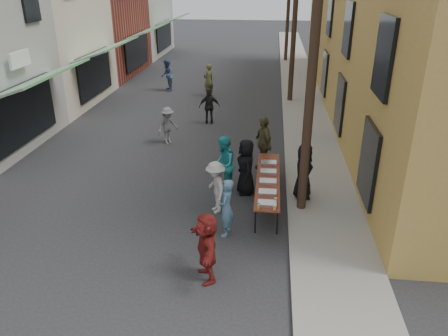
% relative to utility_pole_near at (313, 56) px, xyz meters
% --- Properties ---
extents(ground, '(120.00, 120.00, 0.00)m').
position_rel_utility_pole_near_xyz_m(ground, '(-4.30, -3.00, -4.50)').
color(ground, '#28282B').
rests_on(ground, ground).
extents(sidewalk, '(2.20, 60.00, 0.10)m').
position_rel_utility_pole_near_xyz_m(sidewalk, '(0.70, 12.00, -4.45)').
color(sidewalk, gray).
rests_on(sidewalk, ground).
extents(storefront_row, '(8.00, 37.00, 9.00)m').
position_rel_utility_pole_near_xyz_m(storefront_row, '(-14.30, 11.96, -0.38)').
color(storefront_row, maroon).
rests_on(storefront_row, ground).
extents(building_ochre, '(10.00, 28.00, 10.00)m').
position_rel_utility_pole_near_xyz_m(building_ochre, '(6.80, 11.00, 0.50)').
color(building_ochre, gold).
rests_on(building_ochre, ground).
extents(utility_pole_near, '(0.26, 0.26, 9.00)m').
position_rel_utility_pole_near_xyz_m(utility_pole_near, '(0.00, 0.00, 0.00)').
color(utility_pole_near, '#2D2116').
rests_on(utility_pole_near, ground).
extents(utility_pole_mid, '(0.26, 0.26, 9.00)m').
position_rel_utility_pole_near_xyz_m(utility_pole_mid, '(0.00, 12.00, 0.00)').
color(utility_pole_mid, '#2D2116').
rests_on(utility_pole_mid, ground).
extents(utility_pole_far, '(0.26, 0.26, 9.00)m').
position_rel_utility_pole_near_xyz_m(utility_pole_far, '(0.00, 24.00, 0.00)').
color(utility_pole_far, '#2D2116').
rests_on(utility_pole_far, ground).
extents(serving_table, '(0.70, 4.00, 0.75)m').
position_rel_utility_pole_near_xyz_m(serving_table, '(-1.00, 0.49, -3.79)').
color(serving_table, maroon).
rests_on(serving_table, ground).
extents(catering_tray_sausage, '(0.50, 0.33, 0.08)m').
position_rel_utility_pole_near_xyz_m(catering_tray_sausage, '(-1.00, -1.16, -3.71)').
color(catering_tray_sausage, maroon).
rests_on(catering_tray_sausage, serving_table).
extents(catering_tray_foil_b, '(0.50, 0.33, 0.08)m').
position_rel_utility_pole_near_xyz_m(catering_tray_foil_b, '(-1.00, -0.51, -3.71)').
color(catering_tray_foil_b, '#B2B2B7').
rests_on(catering_tray_foil_b, serving_table).
extents(catering_tray_buns, '(0.50, 0.33, 0.08)m').
position_rel_utility_pole_near_xyz_m(catering_tray_buns, '(-1.00, 0.19, -3.71)').
color(catering_tray_buns, tan).
rests_on(catering_tray_buns, serving_table).
extents(catering_tray_foil_d, '(0.50, 0.33, 0.08)m').
position_rel_utility_pole_near_xyz_m(catering_tray_foil_d, '(-1.00, 0.89, -3.71)').
color(catering_tray_foil_d, '#B2B2B7').
rests_on(catering_tray_foil_d, serving_table).
extents(catering_tray_buns_end, '(0.50, 0.33, 0.08)m').
position_rel_utility_pole_near_xyz_m(catering_tray_buns_end, '(-1.00, 1.59, -3.71)').
color(catering_tray_buns_end, tan).
rests_on(catering_tray_buns_end, serving_table).
extents(condiment_jar_a, '(0.07, 0.07, 0.08)m').
position_rel_utility_pole_near_xyz_m(condiment_jar_a, '(-1.22, -1.46, -3.71)').
color(condiment_jar_a, '#A57F26').
rests_on(condiment_jar_a, serving_table).
extents(condiment_jar_b, '(0.07, 0.07, 0.08)m').
position_rel_utility_pole_near_xyz_m(condiment_jar_b, '(-1.22, -1.36, -3.71)').
color(condiment_jar_b, '#A57F26').
rests_on(condiment_jar_b, serving_table).
extents(condiment_jar_c, '(0.07, 0.07, 0.08)m').
position_rel_utility_pole_near_xyz_m(condiment_jar_c, '(-1.22, -1.26, -3.71)').
color(condiment_jar_c, '#A57F26').
rests_on(condiment_jar_c, serving_table).
extents(cup_stack, '(0.08, 0.08, 0.12)m').
position_rel_utility_pole_near_xyz_m(cup_stack, '(-0.80, -1.41, -3.69)').
color(cup_stack, tan).
rests_on(cup_stack, serving_table).
extents(guest_front_a, '(0.79, 1.00, 1.79)m').
position_rel_utility_pole_near_xyz_m(guest_front_a, '(-1.70, 0.95, -3.60)').
color(guest_front_a, black).
rests_on(guest_front_a, ground).
extents(guest_front_b, '(0.46, 0.63, 1.61)m').
position_rel_utility_pole_near_xyz_m(guest_front_b, '(-2.06, -1.53, -3.70)').
color(guest_front_b, teal).
rests_on(guest_front_b, ground).
extents(guest_front_c, '(0.70, 0.90, 1.85)m').
position_rel_utility_pole_near_xyz_m(guest_front_c, '(-2.41, 0.98, -3.58)').
color(guest_front_c, teal).
rests_on(guest_front_c, ground).
extents(guest_front_d, '(0.94, 1.16, 1.57)m').
position_rel_utility_pole_near_xyz_m(guest_front_d, '(-2.50, -0.33, -3.72)').
color(guest_front_d, beige).
rests_on(guest_front_d, ground).
extents(guest_front_e, '(0.92, 1.23, 1.94)m').
position_rel_utility_pole_near_xyz_m(guest_front_e, '(-1.22, 2.89, -3.53)').
color(guest_front_e, brown).
rests_on(guest_front_e, ground).
extents(guest_queue_back, '(0.99, 1.63, 1.68)m').
position_rel_utility_pole_near_xyz_m(guest_queue_back, '(-2.31, -3.41, -3.66)').
color(guest_queue_back, maroon).
rests_on(guest_queue_back, ground).
extents(server, '(0.64, 0.89, 1.72)m').
position_rel_utility_pole_near_xyz_m(server, '(0.05, 0.65, -3.54)').
color(server, black).
rests_on(server, sidewalk).
extents(passerby_left, '(1.06, 1.12, 1.52)m').
position_rel_utility_pole_near_xyz_m(passerby_left, '(-5.15, 5.04, -3.74)').
color(passerby_left, slate).
rests_on(passerby_left, ground).
extents(passerby_mid, '(1.01, 0.55, 1.63)m').
position_rel_utility_pole_near_xyz_m(passerby_mid, '(-3.82, 7.79, -3.69)').
color(passerby_mid, black).
rests_on(passerby_mid, ground).
extents(passerby_right, '(0.77, 0.78, 1.82)m').
position_rel_utility_pole_near_xyz_m(passerby_right, '(-4.55, 12.70, -3.59)').
color(passerby_right, brown).
rests_on(passerby_right, ground).
extents(passerby_far, '(0.86, 1.01, 1.84)m').
position_rel_utility_pole_near_xyz_m(passerby_far, '(-7.15, 13.64, -3.58)').
color(passerby_far, '#41517E').
rests_on(passerby_far, ground).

